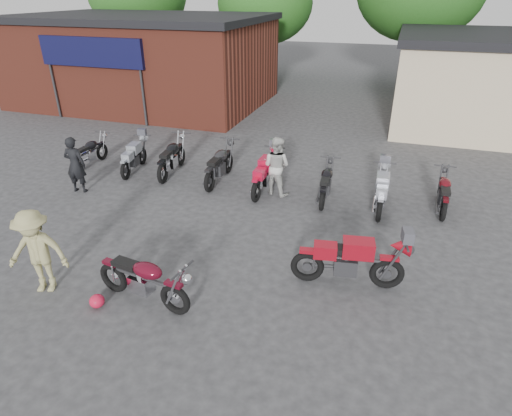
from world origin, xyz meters
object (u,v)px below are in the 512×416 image
(person_tan, at_px, (37,252))
(row_bike_5, at_px, (326,181))
(row_bike_0, at_px, (90,151))
(person_dark, at_px, (75,165))
(row_bike_2, at_px, (172,156))
(row_bike_1, at_px, (134,155))
(sportbike, at_px, (350,258))
(row_bike_6, at_px, (382,189))
(row_bike_7, at_px, (444,191))
(helmet, at_px, (97,301))
(person_light, at_px, (276,166))
(row_bike_4, at_px, (265,172))
(vintage_motorcycle, at_px, (143,277))
(row_bike_3, at_px, (219,163))

(person_tan, height_order, row_bike_5, person_tan)
(row_bike_0, bearing_deg, person_tan, -150.58)
(person_dark, relative_size, row_bike_2, 0.79)
(row_bike_1, distance_m, row_bike_2, 1.30)
(sportbike, bearing_deg, row_bike_2, 136.77)
(row_bike_6, bearing_deg, row_bike_7, -74.44)
(helmet, bearing_deg, row_bike_2, 105.50)
(person_light, relative_size, row_bike_2, 0.81)
(row_bike_4, relative_size, row_bike_6, 1.05)
(vintage_motorcycle, distance_m, row_bike_7, 8.18)
(helmet, distance_m, person_dark, 5.72)
(row_bike_3, bearing_deg, row_bike_2, 85.19)
(person_light, bearing_deg, row_bike_4, 2.27)
(row_bike_2, xyz_separation_m, row_bike_6, (6.58, -0.49, -0.04))
(person_tan, relative_size, row_bike_7, 0.96)
(sportbike, xyz_separation_m, row_bike_5, (-1.13, 3.82, -0.09))
(row_bike_3, bearing_deg, person_tan, 167.56)
(row_bike_3, height_order, row_bike_6, row_bike_3)
(sportbike, height_order, row_bike_5, sportbike)
(row_bike_4, bearing_deg, person_light, -101.64)
(person_dark, distance_m, person_tan, 4.80)
(row_bike_4, height_order, row_bike_6, row_bike_4)
(row_bike_2, height_order, row_bike_6, row_bike_2)
(person_tan, bearing_deg, vintage_motorcycle, -10.63)
(row_bike_1, distance_m, row_bike_7, 9.47)
(helmet, xyz_separation_m, row_bike_1, (-3.05, 6.16, 0.41))
(person_dark, xyz_separation_m, row_bike_6, (8.57, 1.61, -0.27))
(row_bike_0, bearing_deg, row_bike_2, -85.47)
(person_dark, distance_m, row_bike_4, 5.52)
(row_bike_2, distance_m, row_bike_3, 1.71)
(helmet, relative_size, row_bike_3, 0.13)
(row_bike_6, bearing_deg, row_bike_3, 84.19)
(row_bike_2, bearing_deg, vintage_motorcycle, -163.15)
(row_bike_5, bearing_deg, row_bike_6, -97.79)
(person_tan, distance_m, row_bike_5, 7.46)
(person_light, bearing_deg, row_bike_0, 13.52)
(row_bike_1, bearing_deg, helmet, -163.04)
(person_dark, height_order, person_tan, person_tan)
(person_dark, bearing_deg, row_bike_3, -159.90)
(sportbike, relative_size, person_dark, 1.30)
(sportbike, xyz_separation_m, row_bike_3, (-4.48, 4.07, -0.01))
(row_bike_0, xyz_separation_m, row_bike_7, (11.14, 0.25, 0.01))
(row_bike_0, distance_m, row_bike_5, 8.01)
(sportbike, relative_size, row_bike_5, 1.16)
(row_bike_1, distance_m, row_bike_4, 4.53)
(row_bike_5, relative_size, row_bike_6, 0.95)
(person_tan, relative_size, row_bike_2, 0.84)
(row_bike_5, bearing_deg, row_bike_4, 86.60)
(person_dark, distance_m, row_bike_6, 8.72)
(helmet, xyz_separation_m, person_dark, (-3.75, 4.26, 0.71))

